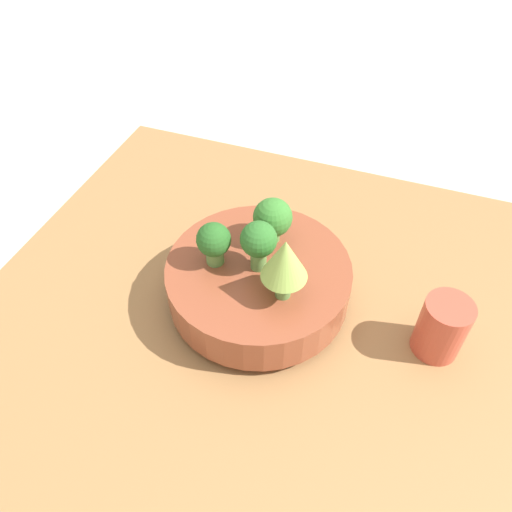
% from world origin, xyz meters
% --- Properties ---
extents(ground_plane, '(6.00, 6.00, 0.00)m').
position_xyz_m(ground_plane, '(0.00, 0.00, 0.00)').
color(ground_plane, beige).
extents(table, '(0.81, 0.80, 0.04)m').
position_xyz_m(table, '(0.00, 0.00, 0.02)').
color(table, '#9E7042').
rests_on(table, ground_plane).
extents(bowl, '(0.26, 0.26, 0.07)m').
position_xyz_m(bowl, '(-0.00, 0.03, 0.08)').
color(bowl, brown).
rests_on(bowl, table).
extents(broccoli_floret_center, '(0.05, 0.05, 0.08)m').
position_xyz_m(broccoli_floret_center, '(-0.00, 0.03, 0.16)').
color(broccoli_floret_center, '#609347').
rests_on(broccoli_floret_center, bowl).
extents(broccoli_floret_left, '(0.05, 0.05, 0.07)m').
position_xyz_m(broccoli_floret_left, '(-0.06, 0.02, 0.15)').
color(broccoli_floret_left, '#609347').
rests_on(broccoli_floret_left, bowl).
extents(romanesco_piece_near, '(0.06, 0.06, 0.10)m').
position_xyz_m(romanesco_piece_near, '(0.05, -0.01, 0.17)').
color(romanesco_piece_near, '#609347').
rests_on(romanesco_piece_near, bowl).
extents(broccoli_floret_back, '(0.06, 0.06, 0.07)m').
position_xyz_m(broccoli_floret_back, '(-0.00, 0.09, 0.15)').
color(broccoli_floret_back, '#609347').
rests_on(broccoli_floret_back, bowl).
extents(cup, '(0.06, 0.06, 0.09)m').
position_xyz_m(cup, '(0.26, 0.03, 0.08)').
color(cup, '#C64C38').
rests_on(cup, table).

